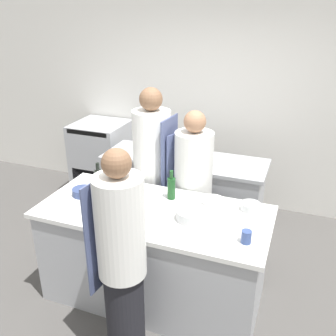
{
  "coord_description": "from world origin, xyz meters",
  "views": [
    {
      "loc": [
        1.11,
        -2.57,
        2.52
      ],
      "look_at": [
        0.0,
        0.35,
        1.17
      ],
      "focal_mm": 40.0,
      "sensor_mm": 36.0,
      "label": 1
    }
  ],
  "objects": [
    {
      "name": "cutting_board",
      "position": [
        -0.21,
        0.26,
        0.92
      ],
      "size": [
        0.28,
        0.22,
        0.01
      ],
      "color": "white",
      "rests_on": "prep_counter"
    },
    {
      "name": "chef_at_stove",
      "position": [
        -0.31,
        0.7,
        0.91
      ],
      "size": [
        0.41,
        0.39,
        1.81
      ],
      "rotation": [
        0.0,
        0.0,
        -1.66
      ],
      "color": "black",
      "rests_on": "ground_plane"
    },
    {
      "name": "wall_back",
      "position": [
        0.0,
        2.13,
        1.4
      ],
      "size": [
        8.0,
        0.06,
        2.8
      ],
      "color": "silver",
      "rests_on": "ground_plane"
    },
    {
      "name": "ground_plane",
      "position": [
        0.0,
        0.0,
        0.0
      ],
      "size": [
        16.0,
        16.0,
        0.0
      ],
      "primitive_type": "plane",
      "color": "#4C4947"
    },
    {
      "name": "bowl_mixing_large",
      "position": [
        -0.72,
        0.02,
        0.95
      ],
      "size": [
        0.18,
        0.18,
        0.07
      ],
      "color": "navy",
      "rests_on": "prep_counter"
    },
    {
      "name": "stockpot",
      "position": [
        -0.2,
        1.13,
        1.0
      ],
      "size": [
        0.27,
        0.27,
        0.17
      ],
      "color": "#A8AAAF",
      "rests_on": "pass_counter"
    },
    {
      "name": "chef_at_prep_near",
      "position": [
        0.05,
        -0.69,
        0.87
      ],
      "size": [
        0.37,
        0.35,
        1.73
      ],
      "rotation": [
        0.0,
        0.0,
        1.46
      ],
      "color": "black",
      "rests_on": "ground_plane"
    },
    {
      "name": "bottle_wine",
      "position": [
        -0.63,
        0.16,
        1.03
      ],
      "size": [
        0.08,
        0.08,
        0.28
      ],
      "color": "black",
      "rests_on": "prep_counter"
    },
    {
      "name": "bowl_ceramic_blue",
      "position": [
        0.35,
        -0.03,
        0.96
      ],
      "size": [
        0.26,
        0.26,
        0.08
      ],
      "color": "#B7BABC",
      "rests_on": "prep_counter"
    },
    {
      "name": "bottle_vinegar",
      "position": [
        -0.28,
        -0.05,
        1.02
      ],
      "size": [
        0.09,
        0.09,
        0.26
      ],
      "color": "#5B2319",
      "rests_on": "prep_counter"
    },
    {
      "name": "chef_at_pass_far",
      "position": [
        0.15,
        0.66,
        0.82
      ],
      "size": [
        0.44,
        0.43,
        1.64
      ],
      "rotation": [
        0.0,
        0.0,
        1.17
      ],
      "color": "black",
      "rests_on": "ground_plane"
    },
    {
      "name": "pass_counter",
      "position": [
        -0.13,
        1.22,
        0.46
      ],
      "size": [
        1.89,
        0.66,
        0.92
      ],
      "color": "#A8AAAF",
      "rests_on": "ground_plane"
    },
    {
      "name": "oven_range",
      "position": [
        -1.54,
        1.73,
        0.52
      ],
      "size": [
        0.71,
        0.69,
        1.04
      ],
      "color": "#A8AAAF",
      "rests_on": "ground_plane"
    },
    {
      "name": "bowl_wooden_salad",
      "position": [
        0.45,
        0.26,
        0.95
      ],
      "size": [
        0.21,
        0.21,
        0.06
      ],
      "color": "white",
      "rests_on": "prep_counter"
    },
    {
      "name": "prep_counter",
      "position": [
        0.0,
        0.0,
        0.46
      ],
      "size": [
        1.99,
        0.91,
        0.92
      ],
      "color": "#A8AAAF",
      "rests_on": "ground_plane"
    },
    {
      "name": "cup",
      "position": [
        0.83,
        -0.2,
        0.97
      ],
      "size": [
        0.08,
        0.08,
        0.1
      ],
      "color": "#33477F",
      "rests_on": "prep_counter"
    },
    {
      "name": "bowl_prep_small",
      "position": [
        0.78,
        0.29,
        0.95
      ],
      "size": [
        0.17,
        0.17,
        0.07
      ],
      "color": "#B7BABC",
      "rests_on": "prep_counter"
    },
    {
      "name": "bottle_olive_oil",
      "position": [
        0.07,
        0.25,
        1.03
      ],
      "size": [
        0.07,
        0.07,
        0.28
      ],
      "color": "#19471E",
      "rests_on": "prep_counter"
    }
  ]
}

